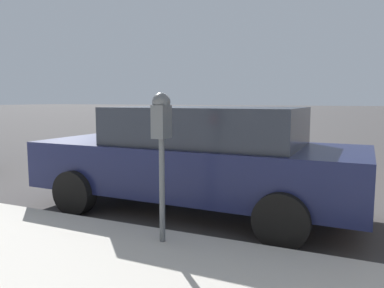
{
  "coord_description": "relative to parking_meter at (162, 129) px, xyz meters",
  "views": [
    {
      "loc": [
        -5.92,
        -2.68,
        1.64
      ],
      "look_at": [
        -2.06,
        -0.95,
        1.14
      ],
      "focal_mm": 35.0,
      "sensor_mm": 36.0,
      "label": 1
    }
  ],
  "objects": [
    {
      "name": "ground_plane",
      "position": [
        2.54,
        0.82,
        -1.34
      ],
      "size": [
        220.0,
        220.0,
        0.0
      ],
      "primitive_type": "plane",
      "color": "#3D3A3A"
    },
    {
      "name": "parking_meter",
      "position": [
        0.0,
        0.0,
        0.0
      ],
      "size": [
        0.21,
        0.19,
        1.57
      ],
      "color": "#4C5156",
      "rests_on": "sidewalk"
    },
    {
      "name": "car_navy",
      "position": [
        1.56,
        0.28,
        -0.53
      ],
      "size": [
        2.04,
        4.79,
        1.54
      ],
      "rotation": [
        0.0,
        0.0,
        -0.02
      ],
      "color": "#14193D",
      "rests_on": "ground_plane"
    }
  ]
}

